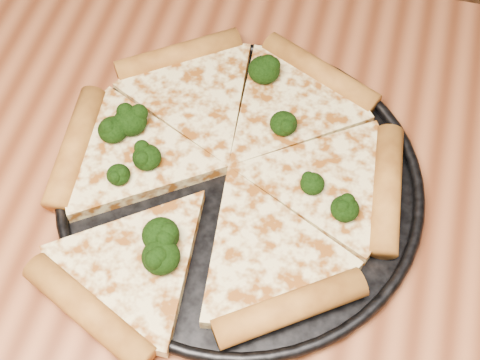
# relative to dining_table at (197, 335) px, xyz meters

# --- Properties ---
(dining_table) EXTENTS (1.20, 0.90, 0.75)m
(dining_table) POSITION_rel_dining_table_xyz_m (0.00, 0.00, 0.00)
(dining_table) COLOR #9B5330
(dining_table) RESTS_ON ground
(pizza_pan) EXTENTS (0.37, 0.37, 0.02)m
(pizza_pan) POSITION_rel_dining_table_xyz_m (0.01, 0.13, 0.10)
(pizza_pan) COLOR black
(pizza_pan) RESTS_ON dining_table
(pizza) EXTENTS (0.35, 0.40, 0.03)m
(pizza) POSITION_rel_dining_table_xyz_m (-0.01, 0.13, 0.11)
(pizza) COLOR #EFDB92
(pizza) RESTS_ON pizza_pan
(broccoli_florets) EXTENTS (0.27, 0.27, 0.03)m
(broccoli_florets) POSITION_rel_dining_table_xyz_m (-0.03, 0.13, 0.12)
(broccoli_florets) COLOR black
(broccoli_florets) RESTS_ON pizza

